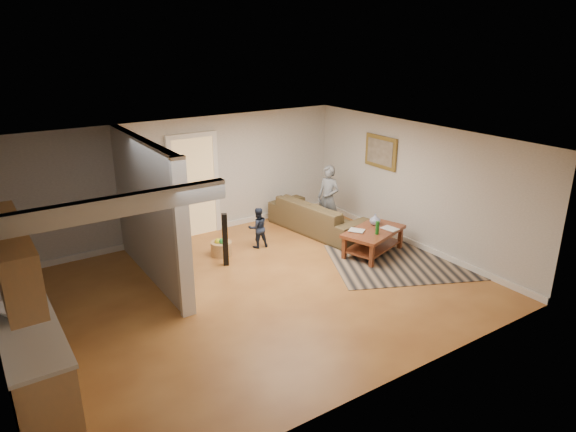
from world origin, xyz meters
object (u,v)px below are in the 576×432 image
at_px(sofa, 318,231).
at_px(tv_console, 159,227).
at_px(toy_basket, 221,248).
at_px(child, 327,229).
at_px(coffee_table, 373,235).
at_px(toddler, 258,247).
at_px(speaker_left, 225,240).
at_px(speaker_right, 163,249).

height_order(sofa, tv_console, tv_console).
xyz_separation_m(toy_basket, child, (2.59, -0.03, -0.15)).
height_order(sofa, coffee_table, coffee_table).
distance_m(child, toddler, 1.80).
height_order(tv_console, speaker_left, speaker_left).
bearing_deg(child, sofa, -111.30).
xyz_separation_m(tv_console, child, (3.62, -0.55, -0.64)).
relative_size(sofa, child, 1.64).
xyz_separation_m(sofa, toddler, (-1.55, -0.05, 0.00)).
xyz_separation_m(sofa, child, (0.24, -0.02, 0.00)).
relative_size(coffee_table, tv_console, 1.22).
relative_size(tv_console, toddler, 1.42).
distance_m(sofa, speaker_right, 3.65).
bearing_deg(speaker_right, coffee_table, -12.40).
height_order(coffee_table, child, coffee_table).
distance_m(coffee_table, tv_console, 4.13).
height_order(sofa, child, child).
bearing_deg(speaker_left, speaker_right, -165.94).
bearing_deg(child, speaker_left, -98.51).
relative_size(tv_console, speaker_right, 1.14).
xyz_separation_m(toy_basket, toddler, (0.80, -0.06, -0.15)).
xyz_separation_m(sofa, coffee_table, (0.17, -1.57, 0.39)).
xyz_separation_m(speaker_left, toy_basket, (0.14, 0.47, -0.36)).
height_order(child, toddler, child).
bearing_deg(tv_console, toddler, -36.20).
xyz_separation_m(speaker_right, toy_basket, (1.25, 0.27, -0.37)).
height_order(speaker_right, child, speaker_right).
relative_size(sofa, tv_console, 1.98).
height_order(coffee_table, speaker_right, speaker_right).
distance_m(sofa, toy_basket, 2.35).
relative_size(child, toddler, 1.72).
height_order(coffee_table, toy_basket, coffee_table).
relative_size(coffee_table, toy_basket, 3.53).
xyz_separation_m(sofa, speaker_right, (-3.60, -0.25, 0.52)).
relative_size(tv_console, child, 0.83).
relative_size(speaker_right, toy_basket, 2.53).
bearing_deg(speaker_right, toddler, 12.55).
relative_size(coffee_table, speaker_right, 1.40).
bearing_deg(toy_basket, tv_console, 153.37).
relative_size(speaker_right, child, 0.72).
xyz_separation_m(tv_console, toddler, (1.82, -0.58, -0.64)).
relative_size(speaker_left, toy_basket, 2.47).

